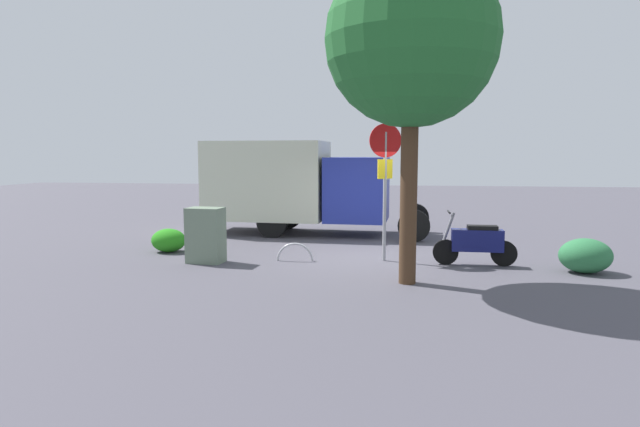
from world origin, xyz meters
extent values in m
plane|color=#4A4751|center=(0.00, 0.00, 0.00)|extent=(60.00, 60.00, 0.00)
cylinder|color=black|center=(2.96, -2.65, 0.45)|extent=(0.91, 0.29, 0.90)
cylinder|color=black|center=(2.88, -4.55, 0.45)|extent=(0.91, 0.29, 0.90)
cylinder|color=black|center=(-1.14, -2.48, 0.45)|extent=(0.91, 0.29, 0.90)
cylinder|color=black|center=(-1.22, -4.38, 0.45)|extent=(0.91, 0.29, 0.90)
cube|color=beige|center=(3.32, -3.62, 1.64)|extent=(3.70, 2.35, 2.38)
cube|color=#223098|center=(0.52, -3.50, 1.40)|extent=(1.89, 2.17, 1.90)
cube|color=black|center=(0.52, -3.50, 2.00)|extent=(1.90, 2.01, 0.60)
cylinder|color=black|center=(-1.74, 0.60, 0.28)|extent=(0.56, 0.10, 0.56)
cylinder|color=black|center=(-2.99, 0.61, 0.28)|extent=(0.56, 0.10, 0.56)
cube|color=navy|center=(-2.42, 0.60, 0.56)|extent=(1.10, 0.33, 0.48)
cube|color=black|center=(-2.52, 0.60, 0.83)|extent=(0.64, 0.28, 0.12)
cylinder|color=slate|center=(-1.79, 0.60, 0.83)|extent=(0.28, 0.07, 0.69)
cylinder|color=black|center=(-1.79, 0.60, 1.18)|extent=(0.04, 0.55, 0.04)
cylinder|color=#9E9EA3|center=(-0.38, 0.37, 1.47)|extent=(0.08, 0.08, 2.94)
cylinder|color=red|center=(-0.38, 0.39, 2.75)|extent=(0.71, 0.32, 0.76)
cube|color=yellow|center=(-0.38, 0.39, 2.11)|extent=(0.33, 0.33, 0.44)
cylinder|color=#47301E|center=(-0.87, 2.48, 1.70)|extent=(0.32, 0.32, 3.40)
sphere|color=#21622B|center=(-0.87, 2.48, 4.51)|extent=(3.18, 3.18, 3.18)
cube|color=slate|center=(3.61, 1.14, 0.62)|extent=(0.83, 0.59, 1.25)
torus|color=#B7B7BC|center=(1.65, 0.69, 0.00)|extent=(0.85, 0.13, 0.85)
ellipsoid|color=#27871A|center=(5.00, 0.02, 0.29)|extent=(0.86, 0.71, 0.59)
ellipsoid|color=#2C7241|center=(-4.53, 1.06, 0.36)|extent=(1.05, 0.86, 0.72)
camera|label=1|loc=(-0.64, 12.62, 2.44)|focal=30.10mm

